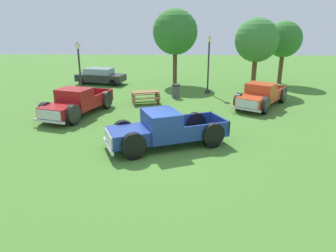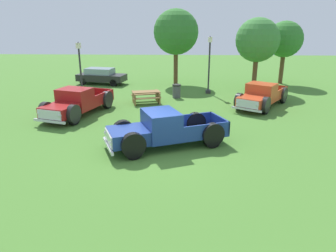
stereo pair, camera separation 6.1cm
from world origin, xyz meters
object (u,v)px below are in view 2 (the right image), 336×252
(pickup_truck_behind_right, at_px, (75,103))
(lamp_post_far, at_px, (209,64))
(pickup_truck_behind_left, at_px, (260,96))
(picnic_table, at_px, (146,96))
(trash_can, at_px, (177,91))
(sedan_distant_a, at_px, (101,76))
(oak_tree_center, at_px, (285,40))
(lamp_post_near, at_px, (80,70))
(pickup_truck_foreground, at_px, (160,130))
(oak_tree_east, at_px, (258,40))
(oak_tree_west, at_px, (176,32))

(pickup_truck_behind_right, relative_size, lamp_post_far, 1.32)
(pickup_truck_behind_left, xyz_separation_m, lamp_post_far, (-2.92, 4.04, 1.47))
(pickup_truck_behind_right, bearing_deg, pickup_truck_behind_left, 12.34)
(picnic_table, distance_m, trash_can, 2.56)
(sedan_distant_a, relative_size, oak_tree_center, 0.83)
(lamp_post_near, relative_size, lamp_post_far, 0.93)
(picnic_table, height_order, oak_tree_center, oak_tree_center)
(pickup_truck_behind_left, bearing_deg, sedan_distant_a, 148.25)
(lamp_post_near, xyz_separation_m, picnic_table, (4.53, -0.91, -1.54))
(picnic_table, xyz_separation_m, oak_tree_center, (10.97, 7.43, 3.21))
(pickup_truck_behind_left, height_order, lamp_post_far, lamp_post_far)
(sedan_distant_a, height_order, lamp_post_far, lamp_post_far)
(pickup_truck_foreground, bearing_deg, oak_tree_east, 61.66)
(pickup_truck_behind_left, height_order, lamp_post_near, lamp_post_near)
(oak_tree_west, bearing_deg, sedan_distant_a, -174.79)
(oak_tree_center, bearing_deg, lamp_post_near, -157.18)
(lamp_post_far, bearing_deg, oak_tree_east, 21.04)
(sedan_distant_a, relative_size, lamp_post_near, 1.11)
(oak_tree_west, bearing_deg, pickup_truck_foreground, -91.58)
(sedan_distant_a, xyz_separation_m, oak_tree_center, (15.53, 0.96, 2.99))
(pickup_truck_behind_left, height_order, sedan_distant_a, pickup_truck_behind_left)
(picnic_table, xyz_separation_m, oak_tree_east, (8.05, 4.61, 3.30))
(pickup_truck_foreground, bearing_deg, lamp_post_near, 124.72)
(pickup_truck_foreground, height_order, oak_tree_east, oak_tree_east)
(oak_tree_west, xyz_separation_m, oak_tree_center, (9.14, 0.38, -0.59))
(picnic_table, bearing_deg, lamp_post_far, 36.20)
(trash_can, distance_m, oak_tree_east, 7.53)
(trash_can, bearing_deg, oak_tree_east, 26.37)
(pickup_truck_behind_left, distance_m, oak_tree_center, 9.55)
(pickup_truck_foreground, xyz_separation_m, sedan_distant_a, (-5.99, 14.15, -0.04))
(pickup_truck_behind_right, distance_m, picnic_table, 4.92)
(pickup_truck_behind_left, bearing_deg, pickup_truck_foreground, -130.60)
(sedan_distant_a, bearing_deg, lamp_post_far, -20.20)
(sedan_distant_a, height_order, oak_tree_west, oak_tree_west)
(lamp_post_near, bearing_deg, oak_tree_west, 43.99)
(pickup_truck_behind_right, xyz_separation_m, lamp_post_near, (-0.85, 4.16, 1.28))
(sedan_distant_a, relative_size, trash_can, 4.55)
(oak_tree_west, distance_m, oak_tree_center, 9.16)
(pickup_truck_behind_left, bearing_deg, lamp_post_far, 125.82)
(lamp_post_near, bearing_deg, lamp_post_far, 14.36)
(pickup_truck_behind_right, distance_m, oak_tree_west, 12.21)
(oak_tree_west, bearing_deg, lamp_post_near, -136.01)
(sedan_distant_a, bearing_deg, picnic_table, -54.78)
(trash_can, bearing_deg, picnic_table, -141.16)
(lamp_post_far, height_order, trash_can, lamp_post_far)
(pickup_truck_foreground, height_order, lamp_post_near, lamp_post_near)
(pickup_truck_behind_right, relative_size, lamp_post_near, 1.42)
(pickup_truck_foreground, bearing_deg, lamp_post_far, 74.91)
(picnic_table, relative_size, trash_can, 2.23)
(oak_tree_west, bearing_deg, picnic_table, -104.55)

